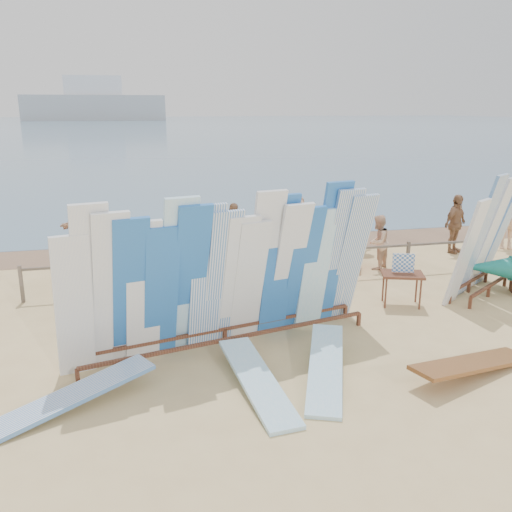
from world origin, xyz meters
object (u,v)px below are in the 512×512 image
object	(u,v)px
main_surfboard_rack	(229,278)
beachgoer_2	(213,246)
beachgoer_8	(378,242)
flat_board_c	(472,374)
beachgoer_5	(297,222)
stroller	(350,251)
flat_board_e	(72,408)
vendor_table	(401,288)
beachgoer_extra_0	(509,220)
flat_board_b	(325,377)
flat_board_a	(257,389)
beachgoer_9	(360,224)
side_surfboard_rack	(484,241)
beachgoer_11	(79,230)
beachgoer_10	(455,224)
beach_chair_right	(326,263)
beachgoer_7	(338,233)
beach_chair_left	(264,268)
beachgoer_4	(233,233)
beachgoer_1	(84,240)

from	to	relation	value
main_surfboard_rack	beachgoer_2	size ratio (longest dim) A/B	3.95
beachgoer_2	beachgoer_8	bearing A→B (deg)	137.32
flat_board_c	beachgoer_5	distance (m)	9.06
beachgoer_8	stroller	bearing A→B (deg)	-62.70
beachgoer_8	flat_board_e	bearing A→B (deg)	-3.27
vendor_table	beachgoer_extra_0	bearing A→B (deg)	53.32
main_surfboard_rack	flat_board_b	world-z (taller)	main_surfboard_rack
flat_board_a	beachgoer_9	distance (m)	9.48
side_surfboard_rack	beachgoer_11	distance (m)	11.51
vendor_table	flat_board_a	size ratio (longest dim) A/B	0.46
flat_board_e	beachgoer_10	world-z (taller)	beachgoer_10
stroller	beachgoer_11	world-z (taller)	beachgoer_11
main_surfboard_rack	beachgoer_10	bearing A→B (deg)	19.82
flat_board_e	beachgoer_2	bearing A→B (deg)	125.22
side_surfboard_rack	beach_chair_right	world-z (taller)	side_surfboard_rack
beachgoer_extra_0	beachgoer_9	size ratio (longest dim) A/B	1.09
beachgoer_11	flat_board_c	bearing A→B (deg)	159.33
vendor_table	stroller	bearing A→B (deg)	108.40
beachgoer_7	beachgoer_2	bearing A→B (deg)	-177.20
stroller	main_surfboard_rack	bearing A→B (deg)	-110.13
side_surfboard_rack	beach_chair_left	world-z (taller)	side_surfboard_rack
main_surfboard_rack	beachgoer_9	xyz separation A→B (m)	(5.39, 6.13, -0.53)
flat_board_b	beachgoer_extra_0	distance (m)	11.18
flat_board_a	vendor_table	bearing A→B (deg)	30.22
beach_chair_right	flat_board_c	bearing A→B (deg)	-103.27
beach_chair_left	beachgoer_4	xyz separation A→B (m)	(-0.53, 1.56, 0.66)
flat_board_e	flat_board_b	world-z (taller)	flat_board_b
stroller	beachgoer_2	xyz separation A→B (m)	(-3.91, 0.29, 0.31)
beach_chair_left	side_surfboard_rack	bearing A→B (deg)	-17.06
flat_board_c	beachgoer_extra_0	bearing A→B (deg)	-58.55
beach_chair_left	beachgoer_extra_0	size ratio (longest dim) A/B	0.43
beachgoer_1	beachgoer_10	size ratio (longest dim) A/B	1.02
flat_board_a	beach_chair_right	size ratio (longest dim) A/B	3.13
beachgoer_1	side_surfboard_rack	bearing A→B (deg)	142.23
beachgoer_4	side_surfboard_rack	bearing A→B (deg)	-47.33
stroller	beachgoer_10	xyz separation A→B (m)	(3.84, 0.75, 0.46)
flat_board_a	beachgoer_11	distance (m)	9.86
main_surfboard_rack	beach_chair_right	bearing A→B (deg)	37.33
beach_chair_right	beachgoer_9	bearing A→B (deg)	29.28
beachgoer_4	beachgoer_8	distance (m)	4.17
beachgoer_2	beachgoer_1	bearing A→B (deg)	-50.32
beachgoer_4	beachgoer_9	bearing A→B (deg)	-3.81
beachgoer_5	beachgoer_10	size ratio (longest dim) A/B	0.94
stroller	beachgoer_7	world-z (taller)	beachgoer_7
beachgoer_2	beachgoer_9	xyz separation A→B (m)	(4.95, 1.38, 0.08)
main_surfboard_rack	beachgoer_7	xyz separation A→B (m)	(4.40, 5.49, -0.60)
beachgoer_extra_0	beachgoer_5	xyz separation A→B (m)	(-6.60, 1.70, -0.07)
beach_chair_left	beachgoer_1	size ratio (longest dim) A/B	0.43
beachgoer_7	beachgoer_5	size ratio (longest dim) A/B	0.91
beachgoer_9	flat_board_c	bearing A→B (deg)	-138.30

